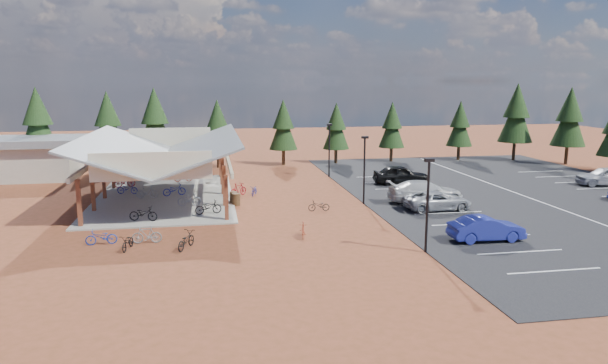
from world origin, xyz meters
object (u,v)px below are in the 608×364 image
Objects in this scene: bike_15 at (238,189)px; bike_pavilion at (163,150)px; bike_3 at (125,181)px; car_8 at (606,176)px; bike_2 at (127,189)px; lamp_post_2 at (329,146)px; trash_bin_0 at (236,199)px; bike_6 at (174,190)px; bike_16 at (319,206)px; trash_bin_1 at (234,198)px; car_1 at (486,228)px; bike_11 at (303,230)px; bike_4 at (208,207)px; bike_7 at (183,176)px; bike_0 at (143,214)px; outbuilding at (21,158)px; lamp_post_1 at (364,165)px; bike_10 at (101,237)px; bike_12 at (186,240)px; car_3 at (425,192)px; bike_1 at (147,192)px; bike_13 at (147,235)px; bike_5 at (189,199)px; bike_8 at (128,242)px; car_4 at (401,175)px; lamp_post_0 at (428,199)px; car_2 at (438,200)px; bike_14 at (254,190)px.

bike_pavilion is at bearing 44.07° from bike_15.
bike_3 is 0.36× the size of car_8.
bike_2 is 0.95× the size of bike_3.
trash_bin_0 is at bearing -131.37° from lamp_post_2.
bike_16 is at bearing -138.61° from bike_6.
bike_15 is (0.50, 2.72, 0.08)m from trash_bin_1.
car_1 reaches higher than trash_bin_0.
trash_bin_0 is at bearing 121.95° from bike_11.
bike_7 is (-2.22, 12.82, 0.02)m from bike_4.
trash_bin_0 is 0.50× the size of bike_6.
bike_0 is 1.24× the size of bike_11.
bike_6 is at bearing -36.60° from outbuilding.
lamp_post_1 is at bearing -71.88° from car_8.
bike_10 is 11.55m from bike_11.
bike_12 is at bearing 85.49° from car_1.
car_1 is at bearing 179.47° from car_3.
outbuilding reaches higher than bike_1.
bike_1 is 0.91× the size of bike_12.
bike_13 is (0.73, -4.87, -0.09)m from bike_0.
bike_13 is 12.74m from bike_16.
bike_1 is at bearing 49.48° from bike_15.
bike_13 reaches higher than bike_11.
bike_pavilion is 12.68× the size of bike_16.
trash_bin_0 is at bearing 173.10° from lamp_post_1.
bike_pavilion is 6.53m from bike_3.
bike_1 is 0.30× the size of car_3.
bike_4 is 0.42× the size of car_1.
bike_3 is (-18.69, -2.66, -2.34)m from lamp_post_2.
bike_5 is 10.23m from bike_8.
car_3 is at bearing -91.48° from bike_5.
bike_7 is at bearing 83.00° from car_4.
bike_1 is 13.96m from bike_16.
lamp_post_1 is 2.84× the size of bike_6.
lamp_post_0 is at bearing -90.00° from lamp_post_2.
bike_1 is 7.14m from bike_15.
car_3 reaches higher than bike_1.
bike_13 is (-0.09, -12.67, -3.32)m from bike_pavilion.
bike_12 reaches higher than bike_11.
bike_4 is at bearing -175.02° from bike_7.
bike_6 reaches higher than trash_bin_1.
bike_11 is at bearing 146.87° from lamp_post_0.
car_3 is at bearing -121.89° from bike_6.
car_3 is (17.67, -1.53, 0.25)m from bike_5.
car_2 is 0.99× the size of car_8.
bike_10 is at bearing -91.97° from bike_13.
bike_14 is 0.27× the size of car_3.
bike_7 is at bearing -140.29° from bike_16.
bike_4 is 1.09× the size of bike_13.
bike_1 is 21.62m from car_3.
bike_15 is 14.89m from car_4.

